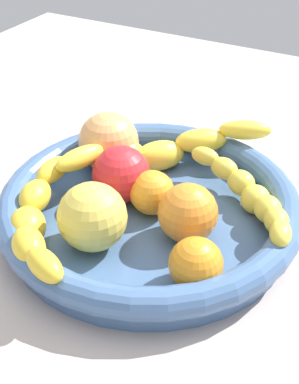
{
  "coord_description": "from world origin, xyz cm",
  "views": [
    {
      "loc": [
        22.86,
        -42.55,
        41.67
      ],
      "look_at": [
        0.0,
        0.0,
        7.57
      ],
      "focal_mm": 50.01,
      "sensor_mm": 36.0,
      "label": 1
    }
  ],
  "objects": [
    {
      "name": "apple_yellow",
      "position": [
        -2.64,
        -7.42,
        8.19
      ],
      "size": [
        7.26,
        7.26,
        7.26
      ],
      "primitive_type": "sphere",
      "color": "#E7CD51",
      "rests_on": "fruit_bowl"
    },
    {
      "name": "banana_arching_top",
      "position": [
        -2.85,
        8.46,
        7.83
      ],
      "size": [
        20.27,
        21.73,
        6.0
      ],
      "color": "yellow",
      "rests_on": "fruit_bowl"
    },
    {
      "name": "kitchen_counter",
      "position": [
        0.0,
        0.0,
        1.5
      ],
      "size": [
        120.0,
        120.0,
        3.0
      ],
      "primitive_type": "cube",
      "color": "#B3A49C",
      "rests_on": "ground"
    },
    {
      "name": "banana_draped_right",
      "position": [
        -8.24,
        -9.78,
        7.36
      ],
      "size": [
        13.39,
        17.84,
        4.99
      ],
      "color": "yellow",
      "rests_on": "fruit_bowl"
    },
    {
      "name": "orange_mid_right",
      "position": [
        -0.03,
        0.61,
        7.11
      ],
      "size": [
        5.09,
        5.09,
        5.09
      ],
      "primitive_type": "sphere",
      "color": "orange",
      "rests_on": "fruit_bowl"
    },
    {
      "name": "orange_front",
      "position": [
        9.13,
        -7.8,
        7.18
      ],
      "size": [
        5.23,
        5.23,
        5.23
      ],
      "primitive_type": "sphere",
      "color": "orange",
      "rests_on": "fruit_bowl"
    },
    {
      "name": "orange_mid_left",
      "position": [
        5.45,
        -1.69,
        7.75
      ],
      "size": [
        6.38,
        6.38,
        6.38
      ],
      "primitive_type": "sphere",
      "color": "orange",
      "rests_on": "fruit_bowl"
    },
    {
      "name": "tomato_red",
      "position": [
        -4.29,
        1.1,
        7.93
      ],
      "size": [
        6.73,
        6.73,
        6.73
      ],
      "primitive_type": "sphere",
      "color": "red",
      "rests_on": "fruit_bowl"
    },
    {
      "name": "banana_draped_left",
      "position": [
        9.83,
        5.44,
        7.09
      ],
      "size": [
        15.81,
        13.2,
        4.57
      ],
      "color": "#DFD245",
      "rests_on": "fruit_bowl"
    },
    {
      "name": "peach_blush",
      "position": [
        -9.1,
        6.13,
        8.35
      ],
      "size": [
        7.57,
        7.57,
        7.57
      ],
      "primitive_type": "sphere",
      "color": "#EDA45F",
      "rests_on": "fruit_bowl"
    },
    {
      "name": "fruit_bowl",
      "position": [
        0.0,
        0.0,
        5.47
      ],
      "size": [
        34.0,
        34.0,
        4.79
      ],
      "color": "#456595",
      "rests_on": "kitchen_counter"
    }
  ]
}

